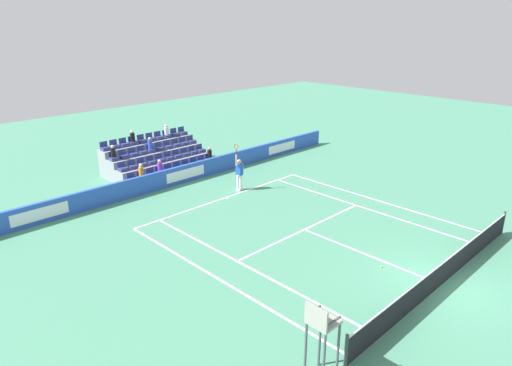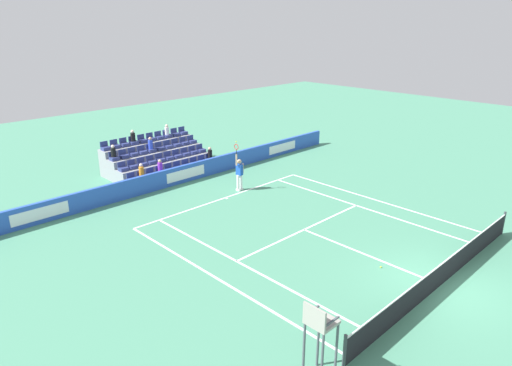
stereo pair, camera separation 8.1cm
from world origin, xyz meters
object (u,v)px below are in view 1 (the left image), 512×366
umpire_chair (321,330)px  loose_tennis_ball (381,267)px  tennis_net (443,273)px  tennis_player (239,173)px

umpire_chair → loose_tennis_ball: umpire_chair is taller
tennis_net → umpire_chair: size_ratio=5.12×
tennis_net → loose_tennis_ball: (0.48, -2.16, -0.46)m
tennis_net → loose_tennis_ball: bearing=-77.4°
tennis_player → umpire_chair: tennis_player is taller
loose_tennis_ball → tennis_net: bearing=102.6°
tennis_player → umpire_chair: size_ratio=1.22×
tennis_net → tennis_player: size_ratio=4.19×
tennis_player → loose_tennis_ball: tennis_player is taller
umpire_chair → loose_tennis_ball: (-6.28, -1.89, -1.49)m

